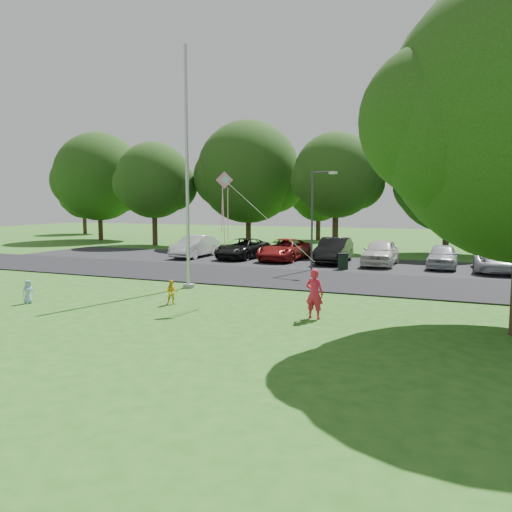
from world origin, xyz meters
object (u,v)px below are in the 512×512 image
at_px(woman, 314,294).
at_px(kite, 226,194).
at_px(trash_can, 343,262).
at_px(flagpole, 187,189).
at_px(child_blue, 28,292).
at_px(street_lamp, 315,211).
at_px(child_yellow, 172,292).

relative_size(woman, kite, 0.41).
distance_m(trash_can, kite, 11.17).
height_order(flagpole, child_blue, flagpole).
relative_size(street_lamp, trash_can, 5.77).
relative_size(flagpole, child_yellow, 11.38).
distance_m(child_blue, kite, 7.94).
relative_size(child_blue, kite, 0.22).
relative_size(woman, child_yellow, 1.78).
bearing_deg(kite, woman, -49.49).
relative_size(flagpole, street_lamp, 1.89).
xyz_separation_m(trash_can, woman, (1.73, -11.46, 0.32)).
height_order(flagpole, kite, flagpole).
xyz_separation_m(street_lamp, child_yellow, (-2.27, -10.27, -2.74)).
height_order(woman, kite, kite).
xyz_separation_m(trash_can, child_blue, (-8.41, -13.14, -0.04)).
bearing_deg(child_yellow, trash_can, 41.35).
relative_size(child_yellow, kite, 0.23).
relative_size(trash_can, child_blue, 1.09).
distance_m(flagpole, woman, 8.13).
relative_size(street_lamp, child_blue, 6.27).
distance_m(flagpole, trash_can, 10.04).
distance_m(street_lamp, child_blue, 14.32).
bearing_deg(child_yellow, child_blue, 169.30).
height_order(child_yellow, child_blue, child_yellow).
bearing_deg(street_lamp, woman, -56.19).
distance_m(child_yellow, child_blue, 5.20).
xyz_separation_m(trash_can, child_yellow, (-3.54, -11.31, -0.02)).
bearing_deg(kite, street_lamp, 53.02).
bearing_deg(trash_can, child_yellow, -107.37).
bearing_deg(flagpole, trash_can, 59.02).
xyz_separation_m(flagpole, child_blue, (-3.61, -5.14, -3.74)).
distance_m(child_yellow, kite, 3.98).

